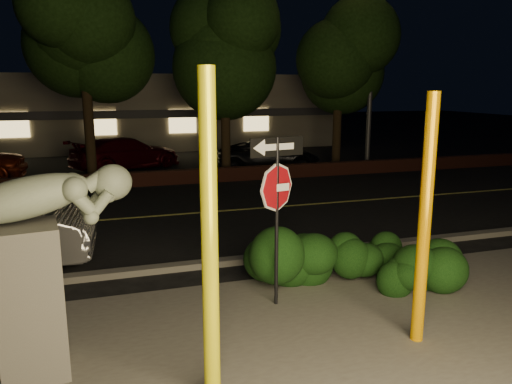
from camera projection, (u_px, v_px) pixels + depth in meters
ground at (173, 192)px, 16.23m from camera, size 90.00×90.00×0.00m
patio at (306, 373)px, 5.97m from camera, size 14.00×6.00×0.02m
road at (189, 214)px, 13.43m from camera, size 80.00×8.00×0.01m
lane_marking at (189, 213)px, 13.43m from camera, size 80.00×0.12×0.00m
curb at (226, 262)px, 9.60m from camera, size 80.00×0.25×0.12m
brick_wall at (167, 178)px, 17.39m from camera, size 40.00×0.35×0.50m
parking_lot at (151, 162)px, 22.76m from camera, size 40.00×12.00×0.01m
building at (135, 110)px, 29.80m from camera, size 22.00×10.20×4.00m
tree_far_b at (81, 7)px, 17.22m from camera, size 5.20×5.20×8.41m
tree_far_c at (224, 23)px, 18.41m from camera, size 4.80×4.80×7.84m
tree_far_d at (340, 35)px, 20.40m from camera, size 4.40×4.40×7.42m
yellow_pole_left at (210, 243)px, 5.15m from camera, size 0.18×0.18×3.57m
yellow_pole_right at (425, 222)px, 6.41m from camera, size 0.17×0.17×3.31m
signpost at (277, 188)px, 7.46m from camera, size 0.88×0.19×2.64m
sculpture at (29, 252)px, 5.64m from camera, size 2.32×0.88×2.47m
hedge_center at (297, 254)px, 8.58m from camera, size 2.16×1.22×1.07m
hedge_right at (371, 252)px, 8.88m from camera, size 1.49×0.82×0.97m
hedge_far_right at (420, 263)px, 8.28m from camera, size 1.60×1.19×1.00m
streetlight at (370, 24)px, 19.72m from camera, size 1.40×0.70×9.76m
parked_car_darkred at (126, 153)px, 20.58m from camera, size 4.94×3.65×1.33m
parked_car_dark at (268, 155)px, 20.57m from camera, size 4.49×2.67×1.17m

